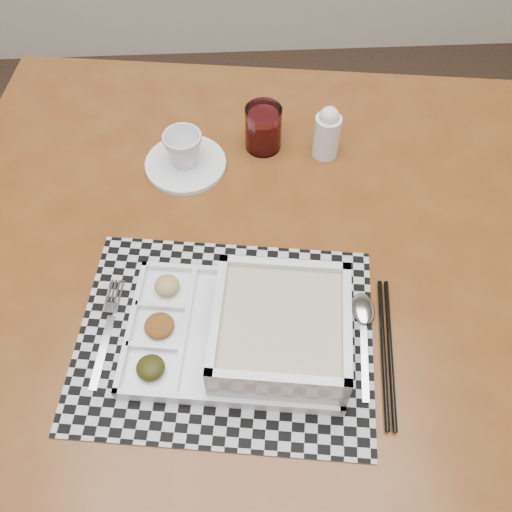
# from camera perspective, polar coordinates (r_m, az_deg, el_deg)

# --- Properties ---
(dining_table) EXTENTS (1.19, 1.19, 0.80)m
(dining_table) POSITION_cam_1_polar(r_m,az_deg,el_deg) (0.99, -1.45, -4.27)
(dining_table) COLOR #5C2910
(dining_table) RESTS_ON ground
(placemat) EXTENTS (0.48, 0.39, 0.00)m
(placemat) POSITION_cam_1_polar(r_m,az_deg,el_deg) (0.86, -3.10, -8.05)
(placemat) COLOR #ACACB4
(placemat) RESTS_ON dining_table
(serving_tray) EXTENTS (0.35, 0.26, 0.09)m
(serving_tray) POSITION_cam_1_polar(r_m,az_deg,el_deg) (0.82, 1.09, -7.63)
(serving_tray) COLOR white
(serving_tray) RESTS_ON placemat
(fork) EXTENTS (0.04, 0.19, 0.00)m
(fork) POSITION_cam_1_polar(r_m,az_deg,el_deg) (0.89, -14.80, -7.14)
(fork) COLOR #B9B9C0
(fork) RESTS_ON placemat
(spoon) EXTENTS (0.04, 0.18, 0.01)m
(spoon) POSITION_cam_1_polar(r_m,az_deg,el_deg) (0.89, 10.67, -5.95)
(spoon) COLOR #B9B9C0
(spoon) RESTS_ON placemat
(chopsticks) EXTENTS (0.05, 0.24, 0.01)m
(chopsticks) POSITION_cam_1_polar(r_m,az_deg,el_deg) (0.87, 12.95, -9.21)
(chopsticks) COLOR black
(chopsticks) RESTS_ON placemat
(saucer) EXTENTS (0.15, 0.15, 0.01)m
(saucer) POSITION_cam_1_polar(r_m,az_deg,el_deg) (1.08, -7.04, 9.11)
(saucer) COLOR white
(saucer) RESTS_ON dining_table
(cup) EXTENTS (0.08, 0.08, 0.07)m
(cup) POSITION_cam_1_polar(r_m,az_deg,el_deg) (1.05, -7.26, 10.56)
(cup) COLOR white
(cup) RESTS_ON saucer
(juice_glass) EXTENTS (0.07, 0.07, 0.09)m
(juice_glass) POSITION_cam_1_polar(r_m,az_deg,el_deg) (1.08, 0.73, 12.52)
(juice_glass) COLOR white
(juice_glass) RESTS_ON dining_table
(creamer_bottle) EXTENTS (0.05, 0.05, 0.11)m
(creamer_bottle) POSITION_cam_1_polar(r_m,az_deg,el_deg) (1.07, 7.12, 12.15)
(creamer_bottle) COLOR white
(creamer_bottle) RESTS_ON dining_table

